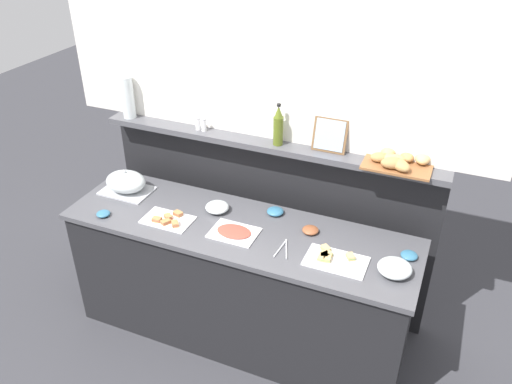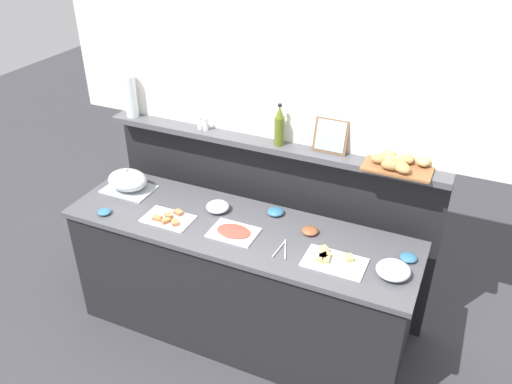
# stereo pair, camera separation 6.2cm
# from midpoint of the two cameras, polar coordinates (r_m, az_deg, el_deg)

# --- Properties ---
(ground_plane) EXTENTS (12.00, 12.00, 0.00)m
(ground_plane) POSITION_cam_midpoint_polar(r_m,az_deg,el_deg) (4.26, 2.27, -9.62)
(ground_plane) COLOR #38383D
(buffet_counter) EXTENTS (2.25, 0.66, 0.91)m
(buffet_counter) POSITION_cam_midpoint_polar(r_m,az_deg,el_deg) (3.54, -1.32, -9.81)
(buffet_counter) COLOR black
(buffet_counter) RESTS_ON ground_plane
(back_ledge_unit) EXTENTS (2.34, 0.22, 1.30)m
(back_ledge_unit) POSITION_cam_midpoint_polar(r_m,az_deg,el_deg) (3.77, 1.94, -2.58)
(back_ledge_unit) COLOR black
(back_ledge_unit) RESTS_ON ground_plane
(upper_wall_panel) EXTENTS (2.94, 0.08, 1.30)m
(upper_wall_panel) POSITION_cam_midpoint_polar(r_m,az_deg,el_deg) (3.27, 2.51, 16.48)
(upper_wall_panel) COLOR white
(upper_wall_panel) RESTS_ON back_ledge_unit
(sandwich_platter_front) EXTENTS (0.32, 0.20, 0.04)m
(sandwich_platter_front) POSITION_cam_midpoint_polar(r_m,az_deg,el_deg) (3.36, -8.99, -2.87)
(sandwich_platter_front) COLOR white
(sandwich_platter_front) RESTS_ON buffet_counter
(sandwich_platter_rear) EXTENTS (0.35, 0.21, 0.04)m
(sandwich_platter_rear) POSITION_cam_midpoint_polar(r_m,az_deg,el_deg) (3.02, 8.92, -7.36)
(sandwich_platter_rear) COLOR white
(sandwich_platter_rear) RESTS_ON buffet_counter
(cold_cuts_platter) EXTENTS (0.29, 0.21, 0.02)m
(cold_cuts_platter) POSITION_cam_midpoint_polar(r_m,az_deg,el_deg) (3.20, -1.90, -4.37)
(cold_cuts_platter) COLOR white
(cold_cuts_platter) RESTS_ON buffet_counter
(serving_cloche) EXTENTS (0.34, 0.24, 0.17)m
(serving_cloche) POSITION_cam_midpoint_polar(r_m,az_deg,el_deg) (3.70, -13.31, 1.18)
(serving_cloche) COLOR #B7BABF
(serving_cloche) RESTS_ON buffet_counter
(glass_bowl_large) EXTENTS (0.19, 0.19, 0.08)m
(glass_bowl_large) POSITION_cam_midpoint_polar(r_m,az_deg,el_deg) (2.98, 15.30, -8.25)
(glass_bowl_large) COLOR silver
(glass_bowl_large) RESTS_ON buffet_counter
(glass_bowl_medium) EXTENTS (0.15, 0.15, 0.06)m
(glass_bowl_medium) POSITION_cam_midpoint_polar(r_m,az_deg,el_deg) (3.41, -3.67, -1.65)
(glass_bowl_medium) COLOR silver
(glass_bowl_medium) RESTS_ON buffet_counter
(condiment_bowl_dark) EXTENTS (0.10, 0.10, 0.04)m
(condiment_bowl_dark) POSITION_cam_midpoint_polar(r_m,az_deg,el_deg) (3.22, 6.46, -4.22)
(condiment_bowl_dark) COLOR brown
(condiment_bowl_dark) RESTS_ON buffet_counter
(condiment_bowl_red) EXTENTS (0.11, 0.11, 0.04)m
(condiment_bowl_red) POSITION_cam_midpoint_polar(r_m,az_deg,el_deg) (3.38, 2.67, -2.15)
(condiment_bowl_red) COLOR teal
(condiment_bowl_red) RESTS_ON buffet_counter
(condiment_bowl_teal) EXTENTS (0.09, 0.09, 0.03)m
(condiment_bowl_teal) POSITION_cam_midpoint_polar(r_m,az_deg,el_deg) (3.51, -15.69, -2.09)
(condiment_bowl_teal) COLOR teal
(condiment_bowl_teal) RESTS_ON buffet_counter
(condiment_bowl_cream) EXTENTS (0.10, 0.10, 0.03)m
(condiment_bowl_cream) POSITION_cam_midpoint_polar(r_m,az_deg,el_deg) (3.12, 16.82, -6.85)
(condiment_bowl_cream) COLOR teal
(condiment_bowl_cream) RESTS_ON buffet_counter
(serving_tongs) EXTENTS (0.08, 0.19, 0.01)m
(serving_tongs) POSITION_cam_midpoint_polar(r_m,az_deg,el_deg) (3.08, 3.48, -6.17)
(serving_tongs) COLOR #B7BABF
(serving_tongs) RESTS_ON buffet_counter
(olive_oil_bottle) EXTENTS (0.06, 0.06, 0.28)m
(olive_oil_bottle) POSITION_cam_midpoint_polar(r_m,az_deg,el_deg) (3.32, 3.10, 7.10)
(olive_oil_bottle) COLOR #56661E
(olive_oil_bottle) RESTS_ON back_ledge_unit
(salt_shaker) EXTENTS (0.03, 0.03, 0.09)m
(salt_shaker) POSITION_cam_midpoint_polar(r_m,az_deg,el_deg) (3.59, -5.63, 7.46)
(salt_shaker) COLOR white
(salt_shaker) RESTS_ON back_ledge_unit
(pepper_shaker) EXTENTS (0.03, 0.03, 0.09)m
(pepper_shaker) POSITION_cam_midpoint_polar(r_m,az_deg,el_deg) (3.57, -5.01, 7.35)
(pepper_shaker) COLOR white
(pepper_shaker) RESTS_ON back_ledge_unit
(bread_basket) EXTENTS (0.40, 0.32, 0.08)m
(bread_basket) POSITION_cam_midpoint_polar(r_m,az_deg,el_deg) (3.20, 15.78, 3.22)
(bread_basket) COLOR brown
(bread_basket) RESTS_ON back_ledge_unit
(framed_picture) EXTENTS (0.21, 0.07, 0.22)m
(framed_picture) POSITION_cam_midpoint_polar(r_m,az_deg,el_deg) (3.27, 8.70, 6.08)
(framed_picture) COLOR brown
(framed_picture) RESTS_ON back_ledge_unit
(water_carafe) EXTENTS (0.09, 0.09, 0.30)m
(water_carafe) POSITION_cam_midpoint_polar(r_m,az_deg,el_deg) (3.83, -13.03, 10.11)
(water_carafe) COLOR silver
(water_carafe) RESTS_ON back_ledge_unit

